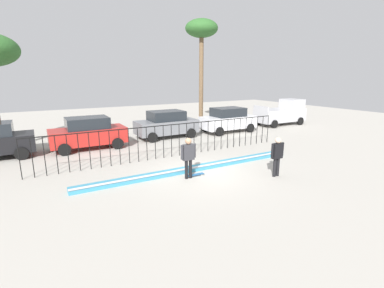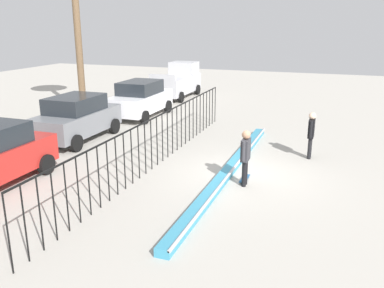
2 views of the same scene
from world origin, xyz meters
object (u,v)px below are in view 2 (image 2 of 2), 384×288
object	(u,v)px
pickup_truck	(177,82)
camera_operator	(311,131)
skateboarder	(246,153)
skateboard	(245,179)
parked_car_white	(140,99)
parked_car_gray	(76,118)

from	to	relation	value
pickup_truck	camera_operator	bearing A→B (deg)	-137.11
skateboarder	skateboard	world-z (taller)	skateboarder
skateboard	parked_car_white	distance (m)	10.33
skateboard	pickup_truck	bearing A→B (deg)	52.48
skateboarder	skateboard	distance (m)	1.08
skateboarder	pickup_truck	world-z (taller)	pickup_truck
camera_operator	pickup_truck	world-z (taller)	pickup_truck
camera_operator	pickup_truck	size ratio (longest dim) A/B	0.37
skateboarder	camera_operator	world-z (taller)	skateboarder
skateboarder	skateboard	size ratio (longest dim) A/B	2.20
skateboard	camera_operator	size ratio (longest dim) A/B	0.46
skateboard	pickup_truck	distance (m)	15.58
skateboard	pickup_truck	world-z (taller)	pickup_truck
skateboarder	parked_car_gray	bearing A→B (deg)	88.28
skateboarder	parked_car_gray	size ratio (longest dim) A/B	0.41
pickup_truck	parked_car_white	bearing A→B (deg)	-175.74
skateboarder	parked_car_white	world-z (taller)	parked_car_white
parked_car_gray	skateboard	bearing A→B (deg)	-108.73
parked_car_white	pickup_truck	xyz separation A→B (m)	(6.27, 0.40, 0.06)
parked_car_white	camera_operator	bearing A→B (deg)	-118.00
parked_car_white	parked_car_gray	bearing A→B (deg)	170.89
parked_car_gray	parked_car_white	bearing A→B (deg)	-8.76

